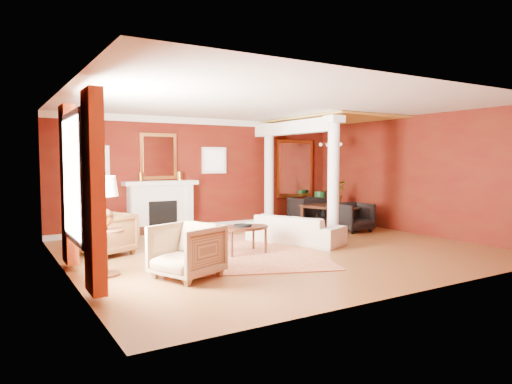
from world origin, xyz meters
TOP-DOWN VIEW (x-y plane):
  - ground at (0.00, 0.00)m, footprint 8.00×8.00m
  - room_shell at (0.00, 0.00)m, footprint 8.04×7.04m
  - fireplace at (-1.30, 3.32)m, footprint 1.85×0.42m
  - overmantel_mirror at (-1.30, 3.45)m, footprint 0.95×0.07m
  - flank_window_left at (-2.85, 3.46)m, footprint 0.70×0.07m
  - flank_window_right at (0.25, 3.46)m, footprint 0.70×0.07m
  - left_window at (-3.89, -0.60)m, footprint 0.21×2.55m
  - column_front at (1.70, 0.30)m, footprint 0.36×0.36m
  - column_back at (1.70, 3.00)m, footprint 0.36×0.36m
  - header_beam at (1.70, 1.90)m, footprint 0.30×3.20m
  - amber_ceiling at (2.85, 1.75)m, footprint 2.30×3.40m
  - dining_mirror at (2.90, 3.45)m, footprint 1.30×0.07m
  - chandelier at (2.90, 1.80)m, footprint 0.60×0.62m
  - crown_trim at (0.00, 3.46)m, footprint 8.00×0.08m
  - base_trim at (0.00, 3.46)m, footprint 8.00×0.08m
  - rug at (-0.73, 0.25)m, footprint 4.11×4.68m
  - sofa at (0.69, 0.37)m, footprint 1.42×2.17m
  - armchair_leopard at (-3.13, 1.18)m, footprint 1.06×1.09m
  - armchair_stripe at (-2.45, -1.15)m, footprint 1.11×1.14m
  - coffee_table at (-0.81, -0.01)m, footprint 1.05×1.05m
  - coffee_book at (-0.84, -0.06)m, footprint 0.18×0.04m
  - side_table at (-3.50, -0.38)m, footprint 0.62×0.62m
  - dining_table at (3.02, 1.82)m, footprint 1.13×1.75m
  - dining_chair_near at (2.91, 0.93)m, footprint 0.79×0.74m
  - dining_chair_far at (2.91, 2.91)m, footprint 0.80×0.75m
  - green_urn at (3.50, 3.00)m, footprint 0.37×0.37m
  - potted_plant at (3.08, 1.84)m, footprint 0.79×0.83m

SIDE VIEW (x-z plane):
  - ground at x=0.00m, z-range 0.00..0.00m
  - rug at x=-0.73m, z-range 0.00..0.02m
  - base_trim at x=0.00m, z-range 0.00..0.12m
  - green_urn at x=3.50m, z-range -0.10..0.80m
  - dining_chair_near at x=2.91m, z-range 0.00..0.80m
  - sofa at x=0.69m, z-range 0.00..0.82m
  - dining_chair_far at x=2.91m, z-range 0.00..0.82m
  - armchair_leopard at x=-3.13m, z-range 0.00..0.88m
  - armchair_stripe at x=-2.45m, z-range 0.00..0.92m
  - dining_table at x=3.02m, z-range 0.00..0.92m
  - coffee_table at x=-0.81m, z-range 0.22..0.75m
  - fireplace at x=-1.30m, z-range 0.00..1.29m
  - coffee_book at x=-0.84m, z-range 0.53..0.77m
  - side_table at x=-3.50m, z-range 0.28..1.84m
  - potted_plant at x=3.08m, z-range 0.92..1.44m
  - left_window at x=-3.89m, z-range 0.12..2.72m
  - column_front at x=1.70m, z-range 0.03..2.83m
  - column_back at x=1.70m, z-range 0.03..2.83m
  - dining_mirror at x=2.90m, z-range 0.70..2.40m
  - flank_window_left at x=-2.85m, z-range 1.45..2.15m
  - flank_window_right at x=0.25m, z-range 1.45..2.15m
  - overmantel_mirror at x=-1.30m, z-range 1.33..2.47m
  - room_shell at x=0.00m, z-range 0.56..3.48m
  - chandelier at x=2.90m, z-range 1.87..2.62m
  - header_beam at x=1.70m, z-range 2.46..2.78m
  - crown_trim at x=0.00m, z-range 2.74..2.90m
  - amber_ceiling at x=2.85m, z-range 2.85..2.89m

